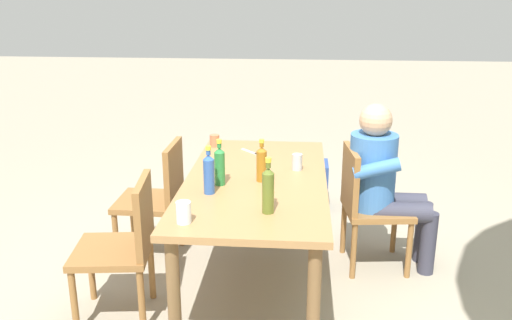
% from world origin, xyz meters
% --- Properties ---
extents(ground_plane, '(24.00, 24.00, 0.00)m').
position_xyz_m(ground_plane, '(0.00, 0.00, 0.00)').
color(ground_plane, gray).
extents(dining_table, '(1.73, 0.88, 0.77)m').
position_xyz_m(dining_table, '(0.00, 0.00, 0.68)').
color(dining_table, '#A37547').
rests_on(dining_table, ground_plane).
extents(chair_far_left, '(0.49, 0.49, 0.87)m').
position_xyz_m(chair_far_left, '(-0.38, 0.74, 0.49)').
color(chair_far_left, olive).
rests_on(chair_far_left, ground_plane).
extents(chair_near_right, '(0.49, 0.49, 0.87)m').
position_xyz_m(chair_near_right, '(0.38, -0.74, 0.49)').
color(chair_near_right, olive).
rests_on(chair_near_right, ground_plane).
extents(chair_near_left, '(0.44, 0.44, 0.87)m').
position_xyz_m(chair_near_left, '(-0.39, -0.74, 0.49)').
color(chair_near_left, olive).
rests_on(chair_near_left, ground_plane).
extents(person_in_white_shirt, '(0.47, 0.62, 1.18)m').
position_xyz_m(person_in_white_shirt, '(-0.39, 0.85, 0.66)').
color(person_in_white_shirt, '#3D70B2').
rests_on(person_in_white_shirt, ground_plane).
extents(bottle_blue, '(0.06, 0.06, 0.28)m').
position_xyz_m(bottle_blue, '(0.28, -0.25, 0.90)').
color(bottle_blue, '#2D56A3').
rests_on(bottle_blue, dining_table).
extents(bottle_olive, '(0.06, 0.06, 0.30)m').
position_xyz_m(bottle_olive, '(0.53, 0.11, 0.90)').
color(bottle_olive, '#566623').
rests_on(bottle_olive, dining_table).
extents(bottle_green, '(0.06, 0.06, 0.28)m').
position_xyz_m(bottle_green, '(0.13, -0.21, 0.89)').
color(bottle_green, '#287A38').
rests_on(bottle_green, dining_table).
extents(bottle_amber, '(0.06, 0.06, 0.27)m').
position_xyz_m(bottle_amber, '(0.05, 0.04, 0.89)').
color(bottle_amber, '#996019').
rests_on(bottle_amber, dining_table).
extents(cup_terracotta, '(0.07, 0.07, 0.09)m').
position_xyz_m(cup_terracotta, '(-0.69, -0.37, 0.82)').
color(cup_terracotta, '#BC6B47').
rests_on(cup_terracotta, dining_table).
extents(cup_glass, '(0.08, 0.08, 0.11)m').
position_xyz_m(cup_glass, '(0.70, -0.31, 0.83)').
color(cup_glass, silver).
rests_on(cup_glass, dining_table).
extents(cup_steel, '(0.07, 0.07, 0.11)m').
position_xyz_m(cup_steel, '(-0.19, 0.25, 0.83)').
color(cup_steel, '#B2B7BC').
rests_on(cup_steel, dining_table).
extents(table_knife, '(0.19, 0.18, 0.01)m').
position_xyz_m(table_knife, '(-0.52, -0.06, 0.78)').
color(table_knife, silver).
rests_on(table_knife, dining_table).
extents(backpack_by_near_side, '(0.29, 0.24, 0.43)m').
position_xyz_m(backpack_by_near_side, '(-1.42, 0.42, 0.21)').
color(backpack_by_near_side, '#2D4784').
rests_on(backpack_by_near_side, ground_plane).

